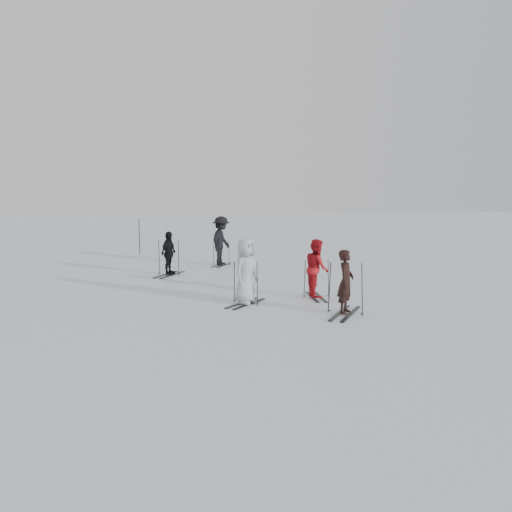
{
  "coord_description": "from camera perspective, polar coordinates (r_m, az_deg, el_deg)",
  "views": [
    {
      "loc": [
        -2.43,
        -14.54,
        2.97
      ],
      "look_at": [
        0.0,
        1.0,
        1.0
      ],
      "focal_mm": 35.0,
      "sensor_mm": 36.0,
      "label": 1
    }
  ],
  "objects": [
    {
      "name": "ground",
      "position": [
        15.04,
        0.59,
        -4.25
      ],
      "size": [
        120.0,
        120.0,
        0.0
      ],
      "primitive_type": "plane",
      "color": "silver",
      "rests_on": "ground"
    },
    {
      "name": "skier_near_dark",
      "position": [
        12.49,
        10.22,
        -3.03
      ],
      "size": [
        0.63,
        0.69,
        1.58
      ],
      "primitive_type": "imported",
      "rotation": [
        0.0,
        0.0,
        0.99
      ],
      "color": "black",
      "rests_on": "ground"
    },
    {
      "name": "skier_red",
      "position": [
        14.38,
        6.95,
        -1.48
      ],
      "size": [
        0.67,
        0.84,
        1.66
      ],
      "primitive_type": "imported",
      "rotation": [
        0.0,
        0.0,
        1.52
      ],
      "color": "#B0131A",
      "rests_on": "ground"
    },
    {
      "name": "skier_grey",
      "position": [
        13.43,
        -1.2,
        -1.83
      ],
      "size": [
        0.97,
        1.01,
        1.75
      ],
      "primitive_type": "imported",
      "rotation": [
        0.0,
        0.0,
        0.88
      ],
      "color": "#ABB1B5",
      "rests_on": "ground"
    },
    {
      "name": "skier_uphill_left",
      "position": [
        18.52,
        -9.95,
        0.26
      ],
      "size": [
        0.77,
        0.99,
        1.57
      ],
      "primitive_type": "imported",
      "rotation": [
        0.0,
        0.0,
        1.08
      ],
      "color": "black",
      "rests_on": "ground"
    },
    {
      "name": "skier_uphill_far",
      "position": [
        20.75,
        -3.99,
        1.69
      ],
      "size": [
        1.26,
        1.5,
        2.01
      ],
      "primitive_type": "imported",
      "rotation": [
        0.0,
        0.0,
        1.09
      ],
      "color": "black",
      "rests_on": "ground"
    },
    {
      "name": "skis_near_dark",
      "position": [
        12.52,
        10.21,
        -3.57
      ],
      "size": [
        2.06,
        1.81,
        1.33
      ],
      "primitive_type": null,
      "rotation": [
        0.0,
        0.0,
        0.99
      ],
      "color": "black",
      "rests_on": "ground"
    },
    {
      "name": "skis_red",
      "position": [
        14.42,
        6.94,
        -2.51
      ],
      "size": [
        1.59,
        0.9,
        1.13
      ],
      "primitive_type": null,
      "rotation": [
        0.0,
        0.0,
        1.52
      ],
      "color": "black",
      "rests_on": "ground"
    },
    {
      "name": "skis_grey",
      "position": [
        13.47,
        -1.2,
        -3.02
      ],
      "size": [
        1.81,
        1.7,
        1.19
      ],
      "primitive_type": null,
      "rotation": [
        0.0,
        0.0,
        0.88
      ],
      "color": "black",
      "rests_on": "ground"
    },
    {
      "name": "skis_uphill_left",
      "position": [
        18.53,
        -9.94,
        -0.14
      ],
      "size": [
        2.04,
        1.69,
        1.31
      ],
      "primitive_type": null,
      "rotation": [
        0.0,
        0.0,
        1.08
      ],
      "color": "black",
      "rests_on": "ground"
    },
    {
      "name": "skis_uphill_far",
      "position": [
        20.8,
        -3.98,
        0.48
      ],
      "size": [
        1.75,
        1.44,
        1.13
      ],
      "primitive_type": null,
      "rotation": [
        0.0,
        0.0,
        1.09
      ],
      "color": "black",
      "rests_on": "ground"
    },
    {
      "name": "piste_marker",
      "position": [
        25.19,
        -13.19,
        2.18
      ],
      "size": [
        0.05,
        0.05,
        1.75
      ],
      "primitive_type": "cylinder",
      "rotation": [
        0.0,
        0.0,
        -0.31
      ],
      "color": "black",
      "rests_on": "ground"
    }
  ]
}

